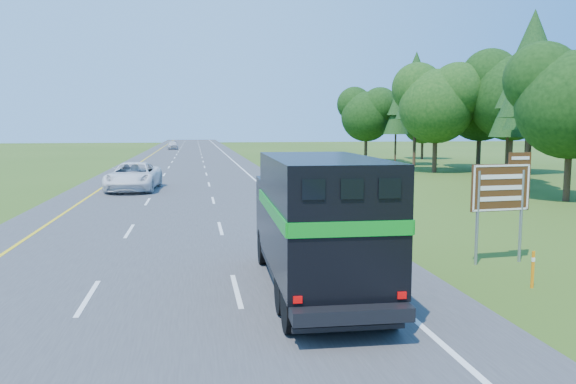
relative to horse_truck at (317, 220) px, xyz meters
name	(u,v)px	position (x,y,z in m)	size (l,w,h in m)	color
road	(186,172)	(-3.83, 39.48, -1.88)	(15.00, 260.00, 0.04)	#38383A
lane_markings	(186,172)	(-3.83, 39.48, -1.85)	(11.15, 260.00, 0.01)	yellow
horse_truck	(317,220)	(0.00, 0.00, 0.00)	(2.68, 7.92, 3.48)	black
white_suv	(134,176)	(-7.01, 24.56, -0.94)	(3.04, 6.59, 1.83)	white
far_car	(173,145)	(-6.98, 92.69, -1.07)	(1.86, 4.63, 1.58)	#B8B8BF
exit_sign	(502,192)	(6.30, 2.21, 0.34)	(2.03, 0.25, 3.45)	gray
delineator	(533,268)	(5.72, -0.45, -1.37)	(0.08, 0.05, 1.00)	orange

